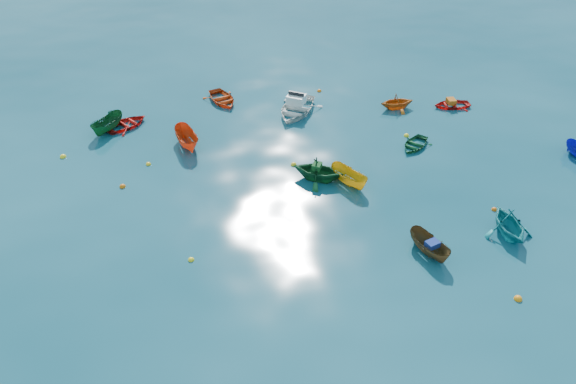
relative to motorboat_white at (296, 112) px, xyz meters
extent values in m
plane|color=#0A3748|center=(-2.47, -14.91, 0.00)|extent=(160.00, 160.00, 0.00)
imported|color=#4E391C|center=(3.55, -15.73, 0.00)|extent=(1.81, 2.88, 1.04)
imported|color=gold|center=(1.28, -9.21, 0.00)|extent=(2.24, 2.97, 1.08)
imported|color=#114A26|center=(6.57, -5.98, 0.00)|extent=(3.08, 3.07, 0.53)
imported|color=#157F87|center=(8.11, -15.10, 0.00)|extent=(2.72, 3.10, 1.55)
imported|color=red|center=(-11.72, 0.16, 0.00)|extent=(3.61, 3.39, 0.61)
imported|color=red|center=(-7.76, -3.19, 0.00)|extent=(1.88, 3.36, 1.23)
imported|color=#104722|center=(-0.39, -8.48, 0.00)|extent=(3.85, 3.69, 1.57)
imported|color=red|center=(11.24, -1.22, 0.00)|extent=(2.72, 2.01, 0.55)
imported|color=#C73D10|center=(-5.00, 2.67, 0.00)|extent=(3.17, 3.78, 0.67)
imported|color=#BD5611|center=(7.22, -0.74, 0.00)|extent=(2.48, 2.16, 1.26)
imported|color=#114923|center=(-12.92, -0.19, 0.00)|extent=(2.55, 3.04, 1.13)
imported|color=silver|center=(0.00, 0.00, 0.00)|extent=(4.93, 5.30, 1.50)
cube|color=navy|center=(3.60, -15.87, 0.68)|extent=(0.76, 0.66, 0.31)
cube|color=#114619|center=(-0.48, -8.43, 0.94)|extent=(0.73, 0.79, 0.31)
cube|color=#B65712|center=(11.14, -1.22, 0.45)|extent=(0.59, 0.76, 0.35)
sphere|color=yellow|center=(-8.09, -14.07, 0.00)|extent=(0.30, 0.30, 0.30)
sphere|color=orange|center=(6.34, -19.44, 0.00)|extent=(0.38, 0.38, 0.38)
sphere|color=yellow|center=(-15.52, -3.08, 0.00)|extent=(0.39, 0.39, 0.39)
sphere|color=orange|center=(-11.70, -7.08, 0.00)|extent=(0.36, 0.36, 0.36)
sphere|color=yellow|center=(-1.50, -6.65, 0.00)|extent=(0.36, 0.36, 0.36)
sphere|color=#CE570B|center=(8.44, -13.12, 0.00)|extent=(0.31, 0.31, 0.31)
sphere|color=yellow|center=(-10.25, -4.94, 0.00)|extent=(0.32, 0.32, 0.32)
sphere|color=orange|center=(2.41, 3.02, 0.00)|extent=(0.34, 0.34, 0.34)
sphere|color=yellow|center=(6.56, -4.60, 0.00)|extent=(0.35, 0.35, 0.35)
camera|label=1|loc=(-7.20, -34.88, 18.86)|focal=35.00mm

